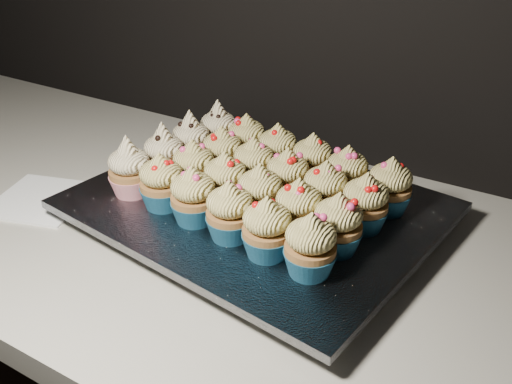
{
  "coord_description": "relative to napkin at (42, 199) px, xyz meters",
  "views": [
    {
      "loc": [
        0.46,
        1.12,
        1.35
      ],
      "look_at": [
        0.09,
        1.74,
        0.95
      ],
      "focal_mm": 40.0,
      "sensor_mm": 36.0,
      "label": 1
    }
  ],
  "objects": [
    {
      "name": "worktop",
      "position": [
        0.23,
        0.09,
        -0.02
      ],
      "size": [
        2.44,
        0.64,
        0.04
      ],
      "primitive_type": "cube",
      "color": "beige",
      "rests_on": "cabinet"
    },
    {
      "name": "napkin",
      "position": [
        0.0,
        0.0,
        0.0
      ],
      "size": [
        0.17,
        0.17,
        0.0
      ],
      "primitive_type": "cube",
      "rotation": [
        0.0,
        0.0,
        0.3
      ],
      "color": "white",
      "rests_on": "worktop"
    },
    {
      "name": "baking_tray",
      "position": [
        0.32,
        0.12,
        0.01
      ],
      "size": [
        0.5,
        0.41,
        0.02
      ],
      "primitive_type": "cube",
      "rotation": [
        0.0,
        0.0,
        -0.13
      ],
      "color": "black",
      "rests_on": "worktop"
    },
    {
      "name": "foil_lining",
      "position": [
        0.32,
        0.12,
        0.03
      ],
      "size": [
        0.54,
        0.45,
        0.01
      ],
      "primitive_type": "cube",
      "rotation": [
        0.0,
        0.0,
        -0.13
      ],
      "color": "silver",
      "rests_on": "baking_tray"
    },
    {
      "name": "cupcake_0",
      "position": [
        0.15,
        0.05,
        0.07
      ],
      "size": [
        0.06,
        0.06,
        0.1
      ],
      "color": "red",
      "rests_on": "foil_lining"
    },
    {
      "name": "cupcake_1",
      "position": [
        0.21,
        0.04,
        0.07
      ],
      "size": [
        0.06,
        0.06,
        0.08
      ],
      "color": "#1B5E82",
      "rests_on": "foil_lining"
    },
    {
      "name": "cupcake_2",
      "position": [
        0.28,
        0.03,
        0.07
      ],
      "size": [
        0.06,
        0.06,
        0.08
      ],
      "color": "#1B5E82",
      "rests_on": "foil_lining"
    },
    {
      "name": "cupcake_3",
      "position": [
        0.34,
        0.02,
        0.07
      ],
      "size": [
        0.06,
        0.06,
        0.08
      ],
      "color": "#1B5E82",
      "rests_on": "foil_lining"
    },
    {
      "name": "cupcake_4",
      "position": [
        0.4,
        0.02,
        0.07
      ],
      "size": [
        0.06,
        0.06,
        0.08
      ],
      "color": "#1B5E82",
      "rests_on": "foil_lining"
    },
    {
      "name": "cupcake_5",
      "position": [
        0.46,
        0.01,
        0.07
      ],
      "size": [
        0.06,
        0.06,
        0.08
      ],
      "color": "#1B5E82",
      "rests_on": "foil_lining"
    },
    {
      "name": "cupcake_6",
      "position": [
        0.16,
        0.11,
        0.07
      ],
      "size": [
        0.06,
        0.06,
        0.1
      ],
      "color": "red",
      "rests_on": "foil_lining"
    },
    {
      "name": "cupcake_7",
      "position": [
        0.23,
        0.1,
        0.07
      ],
      "size": [
        0.06,
        0.06,
        0.08
      ],
      "color": "#1B5E82",
      "rests_on": "foil_lining"
    },
    {
      "name": "cupcake_8",
      "position": [
        0.29,
        0.09,
        0.07
      ],
      "size": [
        0.06,
        0.06,
        0.08
      ],
      "color": "#1B5E82",
      "rests_on": "foil_lining"
    },
    {
      "name": "cupcake_9",
      "position": [
        0.35,
        0.09,
        0.07
      ],
      "size": [
        0.06,
        0.06,
        0.08
      ],
      "color": "#1B5E82",
      "rests_on": "foil_lining"
    },
    {
      "name": "cupcake_10",
      "position": [
        0.41,
        0.08,
        0.07
      ],
      "size": [
        0.06,
        0.06,
        0.08
      ],
      "color": "#1B5E82",
      "rests_on": "foil_lining"
    },
    {
      "name": "cupcake_11",
      "position": [
        0.47,
        0.07,
        0.07
      ],
      "size": [
        0.06,
        0.06,
        0.08
      ],
      "color": "#1B5E82",
      "rests_on": "foil_lining"
    },
    {
      "name": "cupcake_12",
      "position": [
        0.17,
        0.17,
        0.07
      ],
      "size": [
        0.06,
        0.06,
        0.1
      ],
      "color": "red",
      "rests_on": "foil_lining"
    },
    {
      "name": "cupcake_13",
      "position": [
        0.23,
        0.17,
        0.07
      ],
      "size": [
        0.06,
        0.06,
        0.08
      ],
      "color": "#1B5E82",
      "rests_on": "foil_lining"
    },
    {
      "name": "cupcake_14",
      "position": [
        0.3,
        0.16,
        0.07
      ],
      "size": [
        0.06,
        0.06,
        0.08
      ],
      "color": "#1B5E82",
      "rests_on": "foil_lining"
    },
    {
      "name": "cupcake_15",
      "position": [
        0.36,
        0.15,
        0.07
      ],
      "size": [
        0.06,
        0.06,
        0.08
      ],
      "color": "#1B5E82",
      "rests_on": "foil_lining"
    },
    {
      "name": "cupcake_16",
      "position": [
        0.42,
        0.14,
        0.07
      ],
      "size": [
        0.06,
        0.06,
        0.08
      ],
      "color": "#1B5E82",
      "rests_on": "foil_lining"
    },
    {
      "name": "cupcake_17",
      "position": [
        0.48,
        0.13,
        0.07
      ],
      "size": [
        0.06,
        0.06,
        0.08
      ],
      "color": "#1B5E82",
      "rests_on": "foil_lining"
    },
    {
      "name": "cupcake_18",
      "position": [
        0.18,
        0.23,
        0.07
      ],
      "size": [
        0.06,
        0.06,
        0.1
      ],
      "color": "red",
      "rests_on": "foil_lining"
    },
    {
      "name": "cupcake_19",
      "position": [
        0.24,
        0.23,
        0.07
      ],
      "size": [
        0.06,
        0.06,
        0.08
      ],
      "color": "#1B5E82",
      "rests_on": "foil_lining"
    },
    {
      "name": "cupcake_20",
      "position": [
        0.3,
        0.22,
        0.07
      ],
      "size": [
        0.06,
        0.06,
        0.08
      ],
      "color": "#1B5E82",
      "rests_on": "foil_lining"
    },
    {
      "name": "cupcake_21",
      "position": [
        0.37,
        0.21,
        0.07
      ],
      "size": [
        0.06,
        0.06,
        0.08
      ],
      "color": "#1B5E82",
      "rests_on": "foil_lining"
    },
    {
      "name": "cupcake_22",
      "position": [
        0.43,
        0.2,
        0.07
      ],
      "size": [
        0.06,
        0.06,
        0.08
      ],
      "color": "#1B5E82",
      "rests_on": "foil_lining"
    },
    {
      "name": "cupcake_23",
      "position": [
        0.49,
        0.2,
        0.07
      ],
      "size": [
        0.06,
        0.06,
        0.08
      ],
      "color": "#1B5E82",
      "rests_on": "foil_lining"
    }
  ]
}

